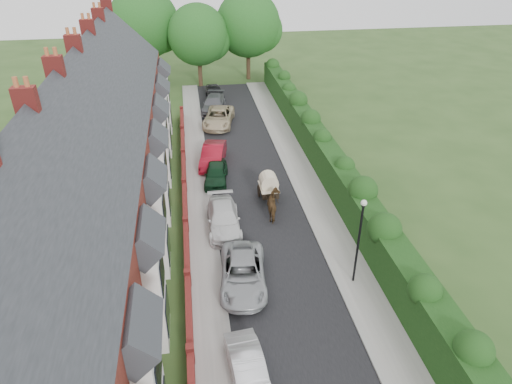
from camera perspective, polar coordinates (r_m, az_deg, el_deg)
ground at (r=21.98m, az=6.78°, el=-18.85°), size 140.00×140.00×0.00m
road at (r=30.01m, az=0.56°, el=-3.11°), size 6.00×58.00×0.02m
pavement_hedge_side at (r=30.81m, az=8.12°, el=-2.37°), size 2.20×58.00×0.12m
pavement_house_side at (r=29.70m, az=-6.80°, el=-3.63°), size 1.70×58.00×0.12m
kerb_hedge_side at (r=30.54m, az=6.23°, el=-2.53°), size 0.18×58.00×0.13m
kerb_house_side at (r=29.72m, az=-5.26°, el=-3.50°), size 0.18×58.00×0.13m
hedge at (r=30.55m, az=11.57°, el=0.37°), size 2.10×58.00×2.85m
terrace_row at (r=27.32m, az=-21.04°, el=1.92°), size 9.05×40.50×11.50m
garden_wall_row at (r=28.66m, az=-8.75°, el=-4.23°), size 0.35×40.35×1.10m
lamppost at (r=23.51m, az=12.85°, el=-4.87°), size 0.32×0.32×5.16m
tree_far_left at (r=54.88m, az=-6.90°, el=18.78°), size 7.14×6.80×9.29m
tree_far_right at (r=57.25m, az=-0.61°, el=20.07°), size 7.98×7.60×10.31m
tree_far_back at (r=57.77m, az=-13.36°, el=19.72°), size 8.40×8.00×10.82m
car_silver_a at (r=20.31m, az=-1.00°, el=-21.27°), size 1.75×4.03×1.29m
car_silver_b at (r=24.42m, az=-1.64°, el=-10.11°), size 2.91×5.38×1.43m
car_white at (r=28.62m, az=-4.09°, el=-3.35°), size 2.01×4.92×1.42m
car_green at (r=33.88m, az=-5.02°, el=2.31°), size 2.16×4.25×1.38m
car_red at (r=36.48m, az=-5.39°, el=4.60°), size 2.60×4.98×1.56m
car_beige at (r=44.10m, az=-4.69°, el=9.29°), size 3.69×5.95×1.54m
car_grey at (r=47.76m, az=-5.28°, el=10.92°), size 3.04×5.46×1.50m
car_black at (r=51.28m, az=-5.18°, el=12.29°), size 2.10×4.47×1.48m
horse at (r=29.58m, az=2.33°, el=-1.70°), size 1.07×2.12×1.74m
horse_cart at (r=31.30m, az=1.59°, el=0.91°), size 1.29×2.85×2.06m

